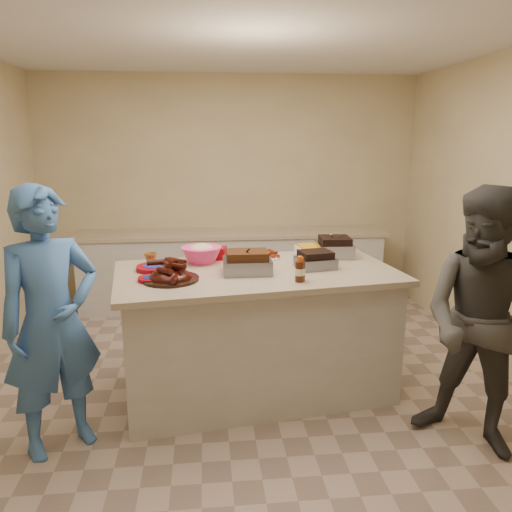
{
  "coord_description": "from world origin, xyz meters",
  "views": [
    {
      "loc": [
        -0.3,
        -3.56,
        1.99
      ],
      "look_at": [
        0.08,
        0.14,
        1.1
      ],
      "focal_mm": 35.0,
      "sensor_mm": 36.0,
      "label": 1
    }
  ],
  "objects": [
    {
      "name": "room",
      "position": [
        0.0,
        0.0,
        0.0
      ],
      "size": [
        4.5,
        5.0,
        2.7
      ],
      "primitive_type": null,
      "color": "#D2BD8C",
      "rests_on": "ground"
    },
    {
      "name": "back_counter",
      "position": [
        0.0,
        2.2,
        0.45
      ],
      "size": [
        3.6,
        0.64,
        0.9
      ],
      "primitive_type": null,
      "color": "beige",
      "rests_on": "ground"
    },
    {
      "name": "island",
      "position": [
        0.08,
        0.09,
        0.0
      ],
      "size": [
        2.24,
        1.39,
        1.0
      ],
      "primitive_type": null,
      "rotation": [
        0.0,
        0.0,
        0.14
      ],
      "color": "beige",
      "rests_on": "ground"
    },
    {
      "name": "rib_platter",
      "position": [
        -0.56,
        -0.12,
        1.0
      ],
      "size": [
        0.45,
        0.45,
        0.16
      ],
      "primitive_type": null,
      "rotation": [
        0.0,
        0.0,
        0.14
      ],
      "color": "#3A0C06",
      "rests_on": "island"
    },
    {
      "name": "pulled_pork_tray",
      "position": [
        0.0,
        0.02,
        1.0
      ],
      "size": [
        0.36,
        0.28,
        0.11
      ],
      "primitive_type": "cube",
      "rotation": [
        0.0,
        0.0,
        -0.01
      ],
      "color": "#47230F",
      "rests_on": "island"
    },
    {
      "name": "brisket_tray",
      "position": [
        0.54,
        0.11,
        1.0
      ],
      "size": [
        0.32,
        0.28,
        0.08
      ],
      "primitive_type": "cube",
      "rotation": [
        0.0,
        0.0,
        0.19
      ],
      "color": "black",
      "rests_on": "island"
    },
    {
      "name": "roasting_pan",
      "position": [
        0.78,
        0.46,
        1.0
      ],
      "size": [
        0.31,
        0.31,
        0.12
      ],
      "primitive_type": "cube",
      "rotation": [
        0.0,
        0.0,
        -0.06
      ],
      "color": "gray",
      "rests_on": "island"
    },
    {
      "name": "coleslaw_bowl",
      "position": [
        -0.34,
        0.37,
        1.0
      ],
      "size": [
        0.37,
        0.37,
        0.22
      ],
      "primitive_type": null,
      "rotation": [
        0.0,
        0.0,
        0.14
      ],
      "color": "#FE3789",
      "rests_on": "island"
    },
    {
      "name": "sausage_plate",
      "position": [
        0.17,
        0.47,
        1.0
      ],
      "size": [
        0.39,
        0.39,
        0.05
      ],
      "primitive_type": "cylinder",
      "rotation": [
        0.0,
        0.0,
        0.41
      ],
      "color": "silver",
      "rests_on": "island"
    },
    {
      "name": "mac_cheese_dish",
      "position": [
        0.64,
        0.56,
        1.0
      ],
      "size": [
        0.35,
        0.28,
        0.09
      ],
      "primitive_type": "cube",
      "rotation": [
        0.0,
        0.0,
        0.14
      ],
      "color": "orange",
      "rests_on": "island"
    },
    {
      "name": "bbq_bottle_a",
      "position": [
        0.35,
        -0.25,
        1.0
      ],
      "size": [
        0.07,
        0.07,
        0.18
      ],
      "primitive_type": "cylinder",
      "rotation": [
        0.0,
        0.0,
        0.14
      ],
      "color": "#39180B",
      "rests_on": "island"
    },
    {
      "name": "bbq_bottle_b",
      "position": [
        0.36,
        -0.23,
        1.0
      ],
      "size": [
        0.07,
        0.07,
        0.17
      ],
      "primitive_type": "cylinder",
      "rotation": [
        0.0,
        0.0,
        0.14
      ],
      "color": "#39180B",
      "rests_on": "island"
    },
    {
      "name": "mustard_bottle",
      "position": [
        -0.12,
        0.19,
        1.0
      ],
      "size": [
        0.05,
        0.05,
        0.13
      ],
      "primitive_type": "cylinder",
      "rotation": [
        0.0,
        0.0,
        0.14
      ],
      "color": "gold",
      "rests_on": "island"
    },
    {
      "name": "sauce_bowl",
      "position": [
        0.09,
        0.28,
        1.0
      ],
      "size": [
        0.13,
        0.06,
        0.13
      ],
      "primitive_type": "imported",
      "rotation": [
        0.0,
        0.0,
        0.14
      ],
      "color": "silver",
      "rests_on": "island"
    },
    {
      "name": "plate_stack_large",
      "position": [
        -0.7,
        0.17,
        1.0
      ],
      "size": [
        0.31,
        0.31,
        0.03
      ],
      "primitive_type": "cylinder",
      "rotation": [
        0.0,
        0.0,
        0.14
      ],
      "color": "maroon",
      "rests_on": "island"
    },
    {
      "name": "plate_stack_small",
      "position": [
        -0.69,
        -0.12,
        1.0
      ],
      "size": [
        0.22,
        0.22,
        0.03
      ],
      "primitive_type": "cylinder",
      "rotation": [
        0.0,
        0.0,
        0.14
      ],
      "color": "maroon",
      "rests_on": "island"
    },
    {
      "name": "plastic_cup",
      "position": [
        -0.74,
        0.36,
        1.0
      ],
      "size": [
        0.11,
        0.1,
        0.1
      ],
      "primitive_type": "imported",
      "rotation": [
        0.0,
        0.0,
        0.14
      ],
      "color": "brown",
      "rests_on": "island"
    },
    {
      "name": "basket_stack",
      "position": [
        -0.24,
        0.5,
        1.0
      ],
      "size": [
        0.22,
        0.18,
        0.1
      ],
      "primitive_type": "cube",
      "rotation": [
        0.0,
        0.0,
        -0.18
      ],
      "color": "maroon",
      "rests_on": "island"
    },
    {
      "name": "guest_blue",
      "position": [
        -1.27,
        -0.52,
        0.0
      ],
      "size": [
        1.52,
        1.77,
        0.41
      ],
      "primitive_type": "imported",
      "rotation": [
        0.0,
        0.0,
        0.62
      ],
      "color": "#4070B6",
      "rests_on": "ground"
    },
    {
      "name": "guest_gray",
      "position": [
        1.43,
        -0.8,
        0.0
      ],
      "size": [
        1.79,
        1.8,
        0.65
      ],
      "primitive_type": "imported",
      "rotation": [
        0.0,
        0.0,
        -0.78
      ],
      "color": "#464440",
      "rests_on": "ground"
    }
  ]
}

